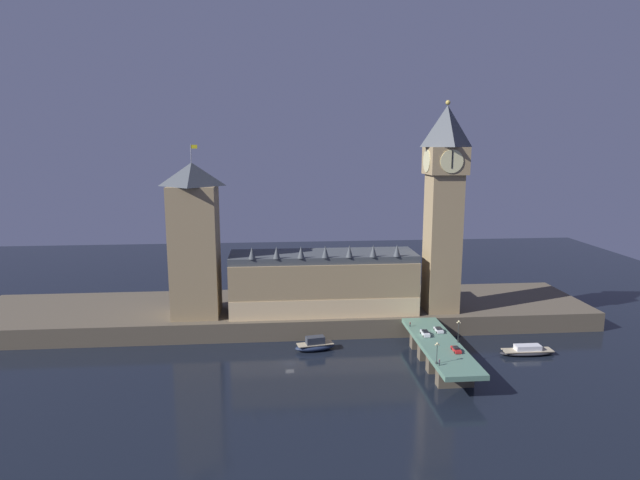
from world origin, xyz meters
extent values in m
plane|color=black|center=(0.00, 0.00, 0.00)|extent=(400.00, 400.00, 0.00)
cube|color=brown|center=(0.00, 39.00, 3.29)|extent=(220.00, 42.00, 6.57)
cube|color=#9E845B|center=(12.74, 30.05, 15.73)|extent=(64.26, 19.10, 18.31)
cube|color=beige|center=(12.74, 20.38, 9.87)|extent=(64.26, 0.20, 6.59)
cube|color=#42474C|center=(12.74, 30.05, 26.09)|extent=(64.26, 17.57, 2.40)
cone|color=#42474C|center=(-11.36, 21.93, 29.30)|extent=(2.40, 2.40, 4.03)
cone|color=#42474C|center=(-3.33, 21.93, 29.30)|extent=(2.40, 2.40, 4.03)
cone|color=#42474C|center=(4.70, 21.93, 29.30)|extent=(2.40, 2.40, 4.03)
cone|color=#42474C|center=(12.74, 21.93, 29.30)|extent=(2.40, 2.40, 4.03)
cone|color=#42474C|center=(20.77, 21.93, 29.30)|extent=(2.40, 2.40, 4.03)
cone|color=#42474C|center=(28.80, 21.93, 29.30)|extent=(2.40, 2.40, 4.03)
cone|color=#42474C|center=(36.83, 21.93, 29.30)|extent=(2.40, 2.40, 4.03)
cube|color=#9E845B|center=(53.86, 26.91, 30.44)|extent=(10.82, 10.82, 47.73)
cube|color=#9E845B|center=(53.86, 26.91, 58.85)|extent=(12.76, 12.76, 9.09)
cylinder|color=beige|center=(53.86, 20.40, 58.85)|extent=(7.64, 0.25, 7.64)
cylinder|color=beige|center=(53.86, 33.41, 58.85)|extent=(7.64, 0.25, 7.64)
cylinder|color=beige|center=(60.36, 26.91, 58.85)|extent=(0.25, 7.64, 7.64)
cylinder|color=beige|center=(47.35, 26.91, 58.85)|extent=(0.25, 7.64, 7.64)
cube|color=black|center=(53.86, 20.22, 59.42)|extent=(0.36, 0.10, 5.73)
pyramid|color=#42474C|center=(53.86, 26.91, 70.22)|extent=(12.76, 12.76, 13.65)
sphere|color=gold|center=(53.86, 26.91, 77.85)|extent=(1.60, 1.60, 1.60)
cube|color=#9E845B|center=(-30.73, 29.25, 28.68)|extent=(15.49, 15.49, 44.22)
pyramid|color=#42474C|center=(-30.73, 29.25, 54.60)|extent=(15.80, 15.80, 7.62)
cylinder|color=#99999E|center=(-30.73, 29.25, 61.42)|extent=(0.24, 0.24, 6.00)
cube|color=gold|center=(-29.63, 29.25, 63.52)|extent=(2.00, 0.08, 1.20)
cube|color=slate|center=(43.95, -5.00, 6.16)|extent=(11.58, 46.00, 1.40)
cube|color=brown|center=(43.95, -18.80, 2.73)|extent=(9.84, 3.20, 5.46)
cube|color=brown|center=(43.95, -9.60, 2.73)|extent=(9.84, 3.20, 5.46)
cube|color=brown|center=(43.95, -0.40, 2.73)|extent=(9.84, 3.20, 5.46)
cube|color=brown|center=(43.95, 8.80, 2.73)|extent=(9.84, 3.20, 5.46)
cube|color=white|center=(41.40, 1.49, 7.51)|extent=(1.91, 4.75, 0.96)
cube|color=black|center=(41.40, 1.49, 8.22)|extent=(1.57, 2.14, 0.45)
cylinder|color=black|center=(40.49, 2.96, 7.18)|extent=(0.22, 0.64, 0.64)
cylinder|color=black|center=(42.31, 2.96, 7.18)|extent=(0.22, 0.64, 0.64)
cylinder|color=black|center=(40.49, 0.02, 7.18)|extent=(0.22, 0.64, 0.64)
cylinder|color=black|center=(42.31, 0.02, 7.18)|extent=(0.22, 0.64, 0.64)
cube|color=red|center=(46.49, -11.81, 7.39)|extent=(1.79, 4.47, 0.72)
cube|color=black|center=(46.49, -11.81, 7.97)|extent=(1.47, 2.01, 0.45)
cylinder|color=black|center=(47.35, -13.19, 7.18)|extent=(0.22, 0.64, 0.64)
cylinder|color=black|center=(45.64, -13.19, 7.18)|extent=(0.22, 0.64, 0.64)
cylinder|color=black|center=(47.35, -10.42, 7.18)|extent=(0.22, 0.64, 0.64)
cylinder|color=black|center=(45.64, -10.42, 7.18)|extent=(0.22, 0.64, 0.64)
cube|color=white|center=(46.49, 4.32, 7.40)|extent=(1.96, 4.48, 0.73)
cube|color=black|center=(46.49, 4.32, 7.98)|extent=(1.61, 2.02, 0.45)
cylinder|color=black|center=(47.43, 2.93, 7.18)|extent=(0.22, 0.64, 0.64)
cylinder|color=black|center=(45.56, 2.93, 7.18)|extent=(0.22, 0.64, 0.64)
cylinder|color=black|center=(47.43, 5.71, 7.18)|extent=(0.22, 0.64, 0.64)
cylinder|color=black|center=(45.56, 5.71, 7.18)|extent=(0.22, 0.64, 0.64)
cylinder|color=black|center=(38.85, -20.78, 7.30)|extent=(0.28, 0.28, 0.87)
cylinder|color=#47384C|center=(38.85, -20.78, 8.10)|extent=(0.38, 0.38, 0.73)
sphere|color=tan|center=(38.85, -20.78, 8.58)|extent=(0.24, 0.24, 0.24)
cylinder|color=black|center=(38.85, 9.80, 7.23)|extent=(0.28, 0.28, 0.75)
cylinder|color=brown|center=(38.85, 9.80, 7.92)|extent=(0.38, 0.38, 0.62)
sphere|color=tan|center=(38.85, 9.80, 8.33)|extent=(0.20, 0.20, 0.20)
cylinder|color=#2D3333|center=(38.45, -19.72, 7.11)|extent=(0.56, 0.56, 0.50)
cylinder|color=#2D3333|center=(38.45, -19.72, 9.67)|extent=(0.18, 0.18, 4.63)
sphere|color=#F9E5A3|center=(38.45, -19.72, 12.54)|extent=(0.60, 0.60, 0.60)
sphere|color=#F9E5A3|center=(38.00, -19.72, 12.19)|extent=(0.44, 0.44, 0.44)
sphere|color=#F9E5A3|center=(38.90, -19.72, 12.19)|extent=(0.44, 0.44, 0.44)
cylinder|color=#2D3333|center=(49.44, -5.00, 7.11)|extent=(0.56, 0.56, 0.50)
cylinder|color=#2D3333|center=(49.44, -5.00, 10.05)|extent=(0.18, 0.18, 5.38)
sphere|color=#F9E5A3|center=(49.44, -5.00, 13.29)|extent=(0.60, 0.60, 0.60)
sphere|color=#F9E5A3|center=(48.99, -5.00, 12.94)|extent=(0.44, 0.44, 0.44)
sphere|color=#F9E5A3|center=(49.89, -5.00, 12.94)|extent=(0.44, 0.44, 0.44)
ellipsoid|color=#1E2842|center=(8.35, 9.50, 1.13)|extent=(13.58, 7.10, 2.27)
cube|color=tan|center=(8.35, 9.50, 2.16)|extent=(11.88, 5.87, 0.24)
cube|color=#2D333D|center=(8.35, 9.50, 3.42)|extent=(6.26, 4.00, 2.27)
ellipsoid|color=#28282D|center=(73.67, 0.26, 0.77)|extent=(17.64, 5.08, 1.55)
cube|color=tan|center=(73.67, 0.26, 1.48)|extent=(15.52, 4.07, 0.24)
cube|color=silver|center=(73.67, 0.26, 2.37)|extent=(7.94, 3.13, 1.55)
camera|label=1|loc=(-4.00, -150.27, 64.51)|focal=30.00mm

